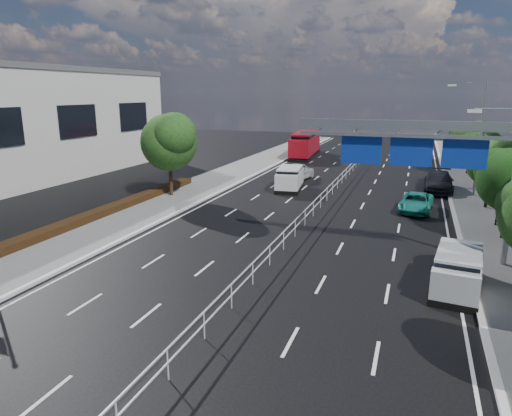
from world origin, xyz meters
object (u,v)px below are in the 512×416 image
(near_car_silver, at_px, (298,171))
(pedestrian_b, at_px, (500,211))
(overhead_gantry, at_px, (428,147))
(red_bus, at_px, (305,144))
(parked_car_teal, at_px, (416,202))
(parked_car_dark, at_px, (439,182))
(silver_minivan, at_px, (458,271))
(white_minivan, at_px, (290,179))
(near_car_dark, at_px, (308,147))

(near_car_silver, relative_size, pedestrian_b, 2.62)
(overhead_gantry, height_order, red_bus, overhead_gantry)
(parked_car_teal, distance_m, parked_car_dark, 7.84)
(overhead_gantry, distance_m, red_bus, 37.53)
(red_bus, xyz_separation_m, pedestrian_b, (18.90, -27.26, -0.58))
(overhead_gantry, bearing_deg, silver_minivan, -67.33)
(white_minivan, xyz_separation_m, parked_car_dark, (12.02, 3.57, -0.13))
(overhead_gantry, bearing_deg, near_car_silver, 120.88)
(near_car_silver, distance_m, silver_minivan, 25.56)
(overhead_gantry, xyz_separation_m, white_minivan, (-10.56, 13.78, -4.65))
(near_car_silver, xyz_separation_m, parked_car_teal, (10.82, -8.80, -0.19))
(near_car_silver, relative_size, parked_car_teal, 1.07)
(pedestrian_b, bearing_deg, parked_car_dark, -29.13)
(red_bus, bearing_deg, pedestrian_b, -59.50)
(overhead_gantry, xyz_separation_m, parked_car_teal, (-0.24, 9.69, -4.98))
(overhead_gantry, distance_m, parked_car_dark, 18.05)
(parked_car_dark, relative_size, pedestrian_b, 3.07)
(parked_car_teal, bearing_deg, near_car_silver, 145.60)
(silver_minivan, bearing_deg, overhead_gantry, 119.67)
(red_bus, relative_size, near_car_dark, 2.10)
(red_bus, relative_size, parked_car_dark, 1.89)
(near_car_silver, relative_size, parked_car_dark, 0.86)
(red_bus, xyz_separation_m, parked_car_dark, (15.70, -17.15, -0.82))
(red_bus, distance_m, near_car_dark, 4.18)
(parked_car_dark, bearing_deg, parked_car_teal, -101.34)
(near_car_dark, bearing_deg, parked_car_teal, 122.26)
(white_minivan, distance_m, parked_car_dark, 12.54)
(pedestrian_b, bearing_deg, overhead_gantry, 100.48)
(parked_car_teal, relative_size, parked_car_dark, 0.80)
(near_car_silver, height_order, parked_car_teal, near_car_silver)
(white_minivan, height_order, parked_car_dark, white_minivan)
(white_minivan, distance_m, pedestrian_b, 16.57)
(overhead_gantry, bearing_deg, white_minivan, 127.47)
(silver_minivan, bearing_deg, red_bus, 119.45)
(overhead_gantry, xyz_separation_m, parked_car_dark, (1.46, 17.35, -4.79))
(white_minivan, distance_m, silver_minivan, 21.30)
(white_minivan, height_order, near_car_dark, white_minivan)
(white_minivan, distance_m, near_car_dark, 25.15)
(pedestrian_b, bearing_deg, silver_minivan, 117.49)
(near_car_silver, distance_m, near_car_dark, 20.41)
(overhead_gantry, relative_size, near_car_silver, 2.12)
(near_car_dark, bearing_deg, red_bus, 102.59)
(red_bus, distance_m, pedestrian_b, 33.18)
(near_car_dark, relative_size, silver_minivan, 1.14)
(pedestrian_b, bearing_deg, near_car_silver, 7.66)
(red_bus, distance_m, parked_car_dark, 23.26)
(overhead_gantry, height_order, white_minivan, overhead_gantry)
(overhead_gantry, height_order, near_car_dark, overhead_gantry)
(near_car_dark, distance_m, parked_car_teal, 32.32)
(parked_car_dark, distance_m, pedestrian_b, 10.61)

